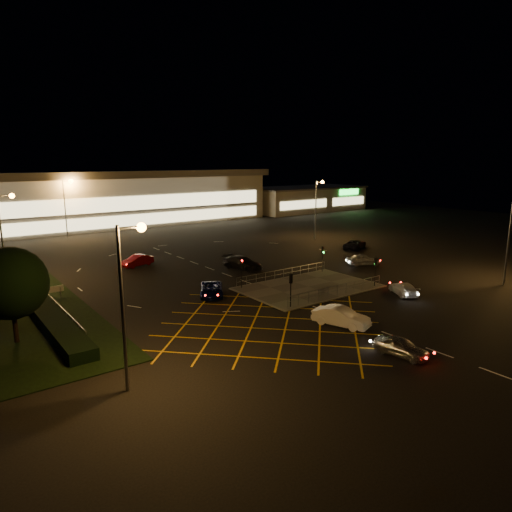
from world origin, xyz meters
TOP-DOWN VIEW (x-y plane):
  - ground at (0.00, 0.00)m, footprint 180.00×180.00m
  - pedestrian_island at (2.00, -2.00)m, footprint 14.00×9.00m
  - hedge at (-23.00, 6.00)m, footprint 2.00×26.00m
  - supermarket at (0.00, 61.95)m, footprint 72.00×26.50m
  - retail_unit_a at (46.00, 53.97)m, footprint 18.80×14.80m
  - retail_unit_b at (62.00, 53.96)m, footprint 14.80×14.80m
  - streetlight_sw at (-21.56, -12.00)m, footprint 1.78×0.56m
  - streetlight_se at (20.44, -14.00)m, footprint 1.78×0.56m
  - streetlight_nw at (-23.56, 18.00)m, footprint 1.78×0.56m
  - streetlight_ne at (24.44, 20.00)m, footprint 1.78×0.56m
  - streetlight_far_left at (-9.56, 48.00)m, footprint 1.78×0.56m
  - streetlight_far_right at (30.44, 50.00)m, footprint 1.78×0.56m
  - signal_sw at (-4.00, -5.99)m, footprint 0.28×0.30m
  - signal_se at (8.00, -5.99)m, footprint 0.28×0.30m
  - signal_nw at (-4.00, 1.99)m, footprint 0.28×0.30m
  - signal_ne at (8.00, 1.99)m, footprint 0.28×0.30m
  - tree_e at (-26.00, 0.00)m, footprint 5.40×5.40m
  - car_near_silver at (-4.67, -18.67)m, footprint 2.09×4.05m
  - car_queue_white at (-3.69, -12.04)m, footprint 3.18×5.05m
  - car_left_blue at (-7.94, 1.66)m, footprint 4.36×5.26m
  - car_far_dkgrey at (1.24, 9.34)m, footprint 3.72×5.85m
  - car_right_silver at (14.99, 1.59)m, footprint 4.69×3.64m
  - car_circ_red at (-8.90, 18.65)m, footprint 4.67×2.76m
  - car_east_grey at (22.84, 9.96)m, footprint 5.78×4.42m
  - car_approach_white at (8.07, -9.64)m, footprint 3.72×4.62m

SIDE VIEW (x-z plane):
  - ground at x=0.00m, z-range 0.00..0.00m
  - pedestrian_island at x=2.00m, z-range 0.00..0.12m
  - hedge at x=-23.00m, z-range 0.00..1.00m
  - car_approach_white at x=8.07m, z-range 0.00..1.26m
  - car_near_silver at x=-4.67m, z-range 0.00..1.32m
  - car_left_blue at x=-7.94m, z-range 0.00..1.34m
  - car_circ_red at x=-8.90m, z-range 0.00..1.46m
  - car_east_grey at x=22.84m, z-range 0.00..1.46m
  - car_right_silver at x=14.99m, z-range 0.00..1.49m
  - car_queue_white at x=-3.69m, z-range 0.00..1.57m
  - car_far_dkgrey at x=1.24m, z-range 0.00..1.58m
  - signal_sw at x=-4.00m, z-range 0.79..3.94m
  - signal_se at x=8.00m, z-range 0.79..3.94m
  - signal_nw at x=-4.00m, z-range 0.79..3.94m
  - signal_ne at x=8.00m, z-range 0.79..3.94m
  - retail_unit_a at x=46.00m, z-range 0.04..6.39m
  - retail_unit_b at x=62.00m, z-range 0.05..6.40m
  - tree_e at x=-26.00m, z-range 0.97..8.32m
  - supermarket at x=0.00m, z-range 0.06..10.56m
  - streetlight_sw at x=-21.56m, z-range 1.55..11.58m
  - streetlight_se at x=20.44m, z-range 1.55..11.58m
  - streetlight_nw at x=-23.56m, z-range 1.55..11.58m
  - streetlight_ne at x=24.44m, z-range 1.55..11.58m
  - streetlight_far_left at x=-9.56m, z-range 1.55..11.58m
  - streetlight_far_right at x=30.44m, z-range 1.55..11.58m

